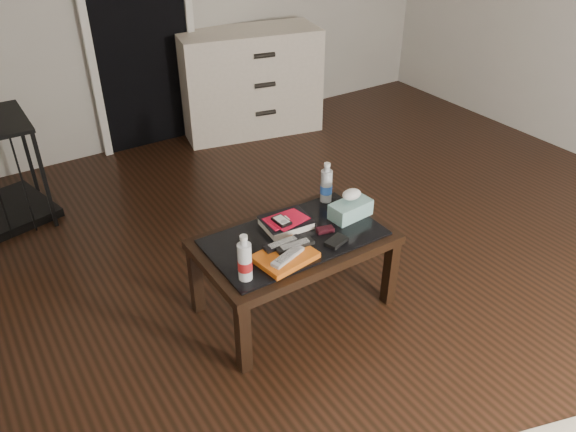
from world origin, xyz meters
The scene contains 16 objects.
ground centered at (0.00, 0.00, 0.00)m, with size 5.00×5.00×0.00m, color black.
doorway centered at (-0.40, 2.47, 1.02)m, with size 0.90×0.08×2.07m.
coffee_table centered at (-0.55, 0.01, 0.40)m, with size 1.00×0.60×0.46m.
dresser centered at (0.45, 2.23, 0.45)m, with size 1.28×0.74×0.90m.
magazines centered at (-0.70, -0.13, 0.48)m, with size 0.28×0.21×0.03m, color #D85D14.
remote_silver centered at (-0.71, -0.16, 0.50)m, with size 0.20×0.05×0.02m, color #AEAEB2.
remote_black_front centered at (-0.63, -0.11, 0.50)m, with size 0.20×0.05×0.02m, color black.
remote_black_back centered at (-0.67, -0.06, 0.50)m, with size 0.20×0.05×0.02m, color black.
textbook centered at (-0.54, 0.11, 0.48)m, with size 0.25×0.20×0.05m, color black.
dvd_mailers centered at (-0.55, 0.11, 0.51)m, with size 0.19×0.14×0.01m, color red.
ipod centered at (-0.58, 0.09, 0.52)m, with size 0.06×0.10×0.02m, color black.
flip_phone centered at (-0.39, -0.04, 0.47)m, with size 0.09×0.05×0.02m, color black.
wallet centered at (-0.41, -0.15, 0.47)m, with size 0.12×0.07×0.02m, color black.
water_bottle_left centered at (-0.93, -0.15, 0.58)m, with size 0.07×0.07×0.24m, color silver.
water_bottle_right centered at (-0.20, 0.21, 0.58)m, with size 0.07×0.07×0.24m, color #B7BDC3.
tissue_box centered at (-0.19, 0.00, 0.51)m, with size 0.23×0.12×0.09m, color teal.
Camera 1 is at (-1.88, -1.97, 2.11)m, focal length 35.00 mm.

